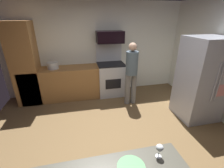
% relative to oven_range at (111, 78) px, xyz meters
% --- Properties ---
extents(ground_plane, '(5.20, 4.80, 0.02)m').
position_rel_oven_range_xyz_m(ground_plane, '(-0.33, -1.97, -0.52)').
color(ground_plane, brown).
extents(wall_back, '(5.20, 0.12, 2.60)m').
position_rel_oven_range_xyz_m(wall_back, '(-0.33, 0.37, 0.79)').
color(wall_back, silver).
rests_on(wall_back, ground).
extents(lower_cabinet_run, '(2.40, 0.60, 0.90)m').
position_rel_oven_range_xyz_m(lower_cabinet_run, '(-1.23, 0.01, -0.06)').
color(lower_cabinet_run, '#9C6A37').
rests_on(lower_cabinet_run, ground).
extents(cabinet_column, '(0.60, 0.60, 2.10)m').
position_rel_oven_range_xyz_m(cabinet_column, '(-2.23, 0.01, 0.54)').
color(cabinet_column, '#9C6A37').
rests_on(cabinet_column, ground).
extents(oven_range, '(0.76, 0.65, 1.51)m').
position_rel_oven_range_xyz_m(oven_range, '(0.00, 0.00, 0.00)').
color(oven_range, silver).
rests_on(oven_range, ground).
extents(microwave, '(0.74, 0.38, 0.32)m').
position_rel_oven_range_xyz_m(microwave, '(-0.00, 0.09, 1.15)').
color(microwave, black).
rests_on(microwave, oven_range).
extents(refrigerator, '(0.83, 0.81, 1.83)m').
position_rel_oven_range_xyz_m(refrigerator, '(1.70, -1.56, 0.40)').
color(refrigerator, '#AEB4C4').
rests_on(refrigerator, ground).
extents(person_cook, '(0.31, 0.30, 1.62)m').
position_rel_oven_range_xyz_m(person_cook, '(0.39, -0.68, 0.39)').
color(person_cook, slate).
rests_on(person_cook, ground).
extents(wine_glass_far, '(0.07, 0.07, 0.15)m').
position_rel_oven_range_xyz_m(wine_glass_far, '(-0.20, -3.21, 0.50)').
color(wine_glass_far, silver).
rests_on(wine_glass_far, counter_island).
extents(stock_pot, '(0.29, 0.29, 0.18)m').
position_rel_oven_range_xyz_m(stock_pot, '(-1.58, 0.01, 0.47)').
color(stock_pot, silver).
rests_on(stock_pot, lower_cabinet_run).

